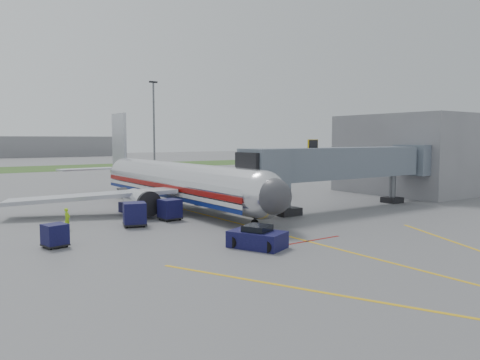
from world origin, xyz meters
TOP-DOWN VIEW (x-y plane):
  - ground at (0.00, 0.00)m, footprint 400.00×400.00m
  - grass_strip at (0.00, 90.00)m, footprint 300.00×25.00m
  - apron_markings at (0.00, -7.40)m, footprint 21.52×50.00m
  - airliner at (0.00, 15.25)m, footprint 32.10×35.67m
  - jet_bridge at (12.86, 5.00)m, footprint 25.30×4.00m
  - terminal at (30.00, 10.00)m, footprint 10.00×16.00m
  - light_mast_right at (25.00, 75.00)m, footprint 2.00×0.44m
  - pushback_tug at (-3.92, -3.50)m, footprint 3.34×4.03m
  - baggage_cart_a at (-14.51, 4.03)m, footprint 1.65×1.65m
  - baggage_cart_b at (-7.49, 7.97)m, footprint 2.19×2.19m
  - baggage_cart_c at (-3.90, 8.94)m, footprint 1.76×1.76m
  - belt_loader at (-4.91, 14.12)m, footprint 2.01×4.69m
  - ground_power_cart at (4.16, 8.00)m, footprint 2.02×1.69m
  - ramp_worker at (-12.27, 9.64)m, footprint 0.70×0.71m

SIDE VIEW (x-z plane):
  - ground at x=0.00m, z-range 0.00..0.00m
  - apron_markings at x=0.00m, z-range 0.00..0.01m
  - grass_strip at x=0.00m, z-range 0.00..0.01m
  - belt_loader at x=-4.91m, z-range -0.56..1.66m
  - pushback_tug at x=-3.92m, z-range -0.12..1.33m
  - ground_power_cart at x=4.16m, z-range -0.01..1.36m
  - baggage_cart_a at x=-14.51m, z-range 0.01..1.52m
  - ramp_worker at x=-12.27m, z-range 0.00..1.66m
  - baggage_cart_c at x=-3.90m, z-range 0.02..1.81m
  - baggage_cart_b at x=-7.49m, z-range 0.02..1.92m
  - airliner at x=0.00m, z-range -2.48..7.77m
  - jet_bridge at x=12.86m, z-range 1.02..7.92m
  - terminal at x=30.00m, z-range 0.00..10.00m
  - light_mast_right at x=25.00m, z-range 0.58..20.98m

